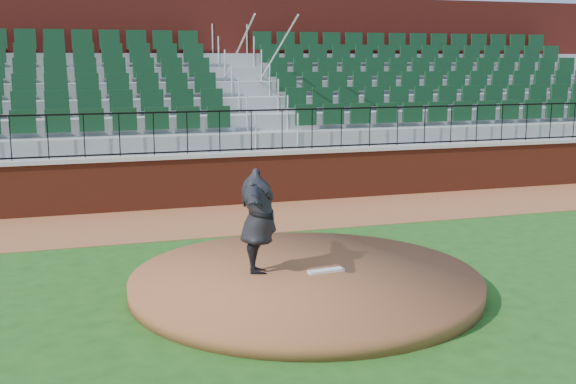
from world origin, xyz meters
name	(u,v)px	position (x,y,z in m)	size (l,w,h in m)	color
ground	(317,292)	(0.00, 0.00, 0.00)	(90.00, 90.00, 0.00)	#1C4C15
warning_track	(236,218)	(0.00, 5.40, 0.01)	(34.00, 3.20, 0.01)	brown
field_wall	(221,181)	(0.00, 7.00, 0.60)	(34.00, 0.35, 1.20)	maroon
wall_cap	(220,154)	(0.00, 7.00, 1.25)	(34.00, 0.45, 0.10)	#B7B7B7
wall_railing	(220,132)	(0.00, 7.00, 1.80)	(34.00, 0.05, 1.00)	black
seating_stands	(199,104)	(0.00, 9.72, 2.30)	(34.00, 5.10, 4.60)	gray
concourse_wall	(182,84)	(0.00, 12.52, 2.75)	(34.00, 0.50, 5.50)	maroon
pitchers_mound	(306,282)	(-0.14, 0.14, 0.12)	(5.44, 5.44, 0.25)	brown
pitching_rubber	(326,271)	(0.20, 0.16, 0.27)	(0.59, 0.15, 0.04)	silver
pitcher	(258,221)	(-0.81, 0.45, 1.08)	(2.04, 0.55, 1.66)	black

